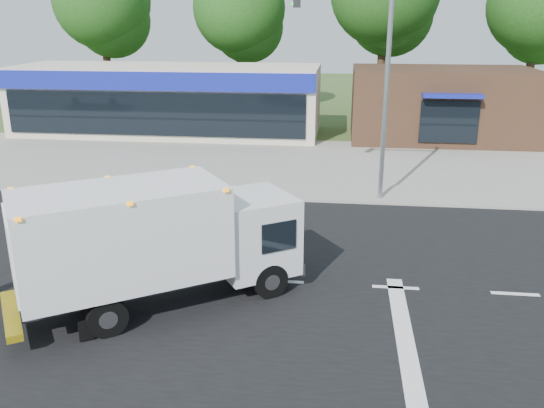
# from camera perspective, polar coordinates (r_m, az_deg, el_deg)

# --- Properties ---
(ground) EXTENTS (120.00, 120.00, 0.00)m
(ground) POSITION_cam_1_polar(r_m,az_deg,el_deg) (15.50, 0.93, -7.72)
(ground) COLOR #385123
(ground) RESTS_ON ground
(road_asphalt) EXTENTS (60.00, 14.00, 0.02)m
(road_asphalt) POSITION_cam_1_polar(r_m,az_deg,el_deg) (15.50, 0.93, -7.71)
(road_asphalt) COLOR black
(road_asphalt) RESTS_ON ground
(sidewalk) EXTENTS (60.00, 2.40, 0.12)m
(sidewalk) POSITION_cam_1_polar(r_m,az_deg,el_deg) (23.12, 3.10, 1.23)
(sidewalk) COLOR gray
(sidewalk) RESTS_ON ground
(parking_apron) EXTENTS (60.00, 9.00, 0.02)m
(parking_apron) POSITION_cam_1_polar(r_m,az_deg,el_deg) (28.72, 3.92, 4.46)
(parking_apron) COLOR gray
(parking_apron) RESTS_ON ground
(lane_markings) EXTENTS (55.20, 7.00, 0.01)m
(lane_markings) POSITION_cam_1_polar(r_m,az_deg,el_deg) (14.22, 5.85, -10.26)
(lane_markings) COLOR silver
(lane_markings) RESTS_ON road_asphalt
(ems_box_truck) EXTENTS (6.97, 5.65, 3.08)m
(ems_box_truck) POSITION_cam_1_polar(r_m,az_deg,el_deg) (13.93, -11.56, -3.19)
(ems_box_truck) COLOR black
(ems_box_truck) RESTS_ON ground
(retail_strip_mall) EXTENTS (18.00, 6.20, 4.00)m
(retail_strip_mall) POSITION_cam_1_polar(r_m,az_deg,el_deg) (35.70, -10.24, 10.16)
(retail_strip_mall) COLOR beige
(retail_strip_mall) RESTS_ON ground
(brown_storefront) EXTENTS (10.00, 6.70, 4.00)m
(brown_storefront) POSITION_cam_1_polar(r_m,az_deg,el_deg) (34.64, 16.38, 9.47)
(brown_storefront) COLOR #382316
(brown_storefront) RESTS_ON ground
(traffic_signal_pole) EXTENTS (3.51, 0.25, 8.00)m
(traffic_signal_pole) POSITION_cam_1_polar(r_m,az_deg,el_deg) (21.58, 9.62, 12.98)
(traffic_signal_pole) COLOR gray
(traffic_signal_pole) RESTS_ON ground
(background_trees) EXTENTS (36.77, 7.39, 12.10)m
(background_trees) POSITION_cam_1_polar(r_m,az_deg,el_deg) (42.11, 4.10, 18.88)
(background_trees) COLOR #332114
(background_trees) RESTS_ON ground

